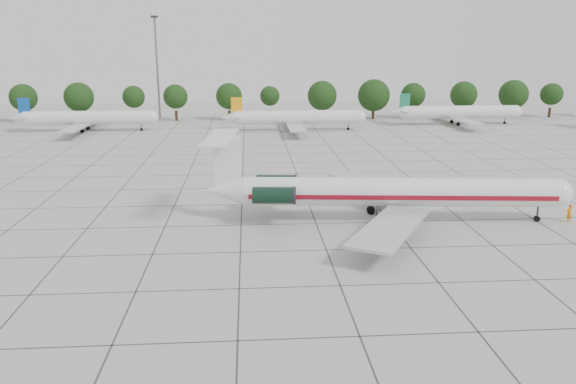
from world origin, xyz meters
name	(u,v)px	position (x,y,z in m)	size (l,w,h in m)	color
ground	(316,224)	(0.00, 0.00, 0.00)	(260.00, 260.00, 0.00)	#ABABA4
apron_joints	(303,189)	(0.00, 15.00, 0.01)	(170.00, 170.00, 0.02)	#383838
main_airliner	(380,192)	(6.91, 0.55, 3.27)	(39.49, 30.94, 9.26)	silver
ground_crew	(569,213)	(27.21, -1.38, 0.99)	(0.72, 0.47, 1.98)	orange
bg_airliner_b	(88,118)	(-42.00, 68.52, 2.91)	(28.24, 27.20, 7.40)	silver
bg_airliner_c	(297,118)	(3.75, 66.26, 2.91)	(28.24, 27.20, 7.40)	silver
bg_airliner_d	(459,112)	(42.92, 73.37, 2.91)	(28.24, 27.20, 7.40)	silver
tree_line	(229,96)	(-11.68, 85.00, 5.98)	(249.86, 8.44, 10.22)	#332114
floodlight_mast	(157,61)	(-30.00, 92.00, 14.28)	(1.60, 1.60, 25.45)	slate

